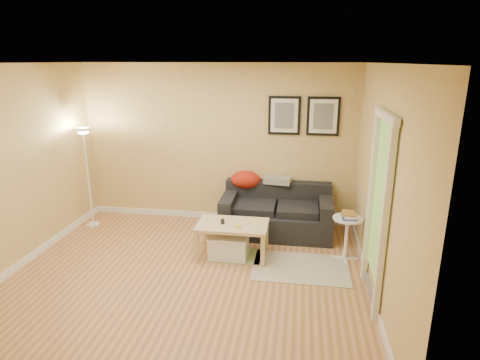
{
  "coord_description": "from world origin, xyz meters",
  "views": [
    {
      "loc": [
        1.36,
        -4.44,
        2.63
      ],
      "look_at": [
        0.55,
        0.85,
        1.05
      ],
      "focal_mm": 30.42,
      "sensor_mm": 36.0,
      "label": 1
    }
  ],
  "objects": [
    {
      "name": "floor",
      "position": [
        0.0,
        0.0,
        0.0
      ],
      "size": [
        4.5,
        4.5,
        0.0
      ],
      "primitive_type": "plane",
      "color": "tan",
      "rests_on": "ground"
    },
    {
      "name": "ceiling",
      "position": [
        0.0,
        0.0,
        2.6
      ],
      "size": [
        4.5,
        4.5,
        0.0
      ],
      "primitive_type": "plane",
      "rotation": [
        3.14,
        0.0,
        0.0
      ],
      "color": "white",
      "rests_on": "wall_back"
    },
    {
      "name": "wall_back",
      "position": [
        0.0,
        2.0,
        1.3
      ],
      "size": [
        4.5,
        0.0,
        4.5
      ],
      "primitive_type": "plane",
      "rotation": [
        1.57,
        0.0,
        0.0
      ],
      "color": "#DBC170",
      "rests_on": "ground"
    },
    {
      "name": "wall_front",
      "position": [
        0.0,
        -2.0,
        1.3
      ],
      "size": [
        4.5,
        0.0,
        4.5
      ],
      "primitive_type": "plane",
      "rotation": [
        -1.57,
        0.0,
        0.0
      ],
      "color": "#DBC170",
      "rests_on": "ground"
    },
    {
      "name": "wall_left",
      "position": [
        -2.25,
        0.0,
        1.3
      ],
      "size": [
        0.0,
        4.0,
        4.0
      ],
      "primitive_type": "plane",
      "rotation": [
        1.57,
        0.0,
        1.57
      ],
      "color": "#DBC170",
      "rests_on": "ground"
    },
    {
      "name": "wall_right",
      "position": [
        2.25,
        0.0,
        1.3
      ],
      "size": [
        0.0,
        4.0,
        4.0
      ],
      "primitive_type": "plane",
      "rotation": [
        1.57,
        0.0,
        -1.57
      ],
      "color": "#DBC170",
      "rests_on": "ground"
    },
    {
      "name": "baseboard_back",
      "position": [
        0.0,
        1.99,
        0.05
      ],
      "size": [
        4.5,
        0.02,
        0.1
      ],
      "primitive_type": "cube",
      "color": "white",
      "rests_on": "ground"
    },
    {
      "name": "baseboard_left",
      "position": [
        -2.24,
        0.0,
        0.05
      ],
      "size": [
        0.02,
        4.0,
        0.1
      ],
      "primitive_type": "cube",
      "color": "white",
      "rests_on": "ground"
    },
    {
      "name": "baseboard_right",
      "position": [
        2.24,
        0.0,
        0.05
      ],
      "size": [
        0.02,
        4.0,
        0.1
      ],
      "primitive_type": "cube",
      "color": "white",
      "rests_on": "ground"
    },
    {
      "name": "sofa",
      "position": [
        1.02,
        1.53,
        0.38
      ],
      "size": [
        1.7,
        0.9,
        0.75
      ],
      "primitive_type": null,
      "color": "black",
      "rests_on": "ground"
    },
    {
      "name": "red_throw",
      "position": [
        0.49,
        1.82,
        0.77
      ],
      "size": [
        0.48,
        0.36,
        0.28
      ],
      "primitive_type": null,
      "color": "red",
      "rests_on": "sofa"
    },
    {
      "name": "plaid_throw",
      "position": [
        1.01,
        1.85,
        0.78
      ],
      "size": [
        0.45,
        0.32,
        0.1
      ],
      "primitive_type": null,
      "rotation": [
        0.0,
        0.0,
        -0.14
      ],
      "color": "#C6BC74",
      "rests_on": "sofa"
    },
    {
      "name": "framed_print_left",
      "position": [
        1.08,
        1.98,
        1.8
      ],
      "size": [
        0.5,
        0.04,
        0.6
      ],
      "primitive_type": null,
      "color": "black",
      "rests_on": "wall_back"
    },
    {
      "name": "framed_print_right",
      "position": [
        1.68,
        1.98,
        1.8
      ],
      "size": [
        0.5,
        0.04,
        0.6
      ],
      "primitive_type": null,
      "color": "black",
      "rests_on": "wall_back"
    },
    {
      "name": "area_rug",
      "position": [
        1.42,
        0.43,
        0.01
      ],
      "size": [
        1.25,
        0.85,
        0.01
      ],
      "primitive_type": "cube",
      "color": "#B9A892",
      "rests_on": "ground"
    },
    {
      "name": "green_runner",
      "position": [
        0.53,
        0.66,
        0.01
      ],
      "size": [
        0.7,
        0.5,
        0.01
      ],
      "primitive_type": "cube",
      "color": "#668C4C",
      "rests_on": "ground"
    },
    {
      "name": "coffee_table",
      "position": [
        0.48,
        0.65,
        0.24
      ],
      "size": [
        1.05,
        0.74,
        0.48
      ],
      "primitive_type": null,
      "rotation": [
        0.0,
        0.0,
        -0.16
      ],
      "color": "#DEC187",
      "rests_on": "ground"
    },
    {
      "name": "remote_control",
      "position": [
        0.33,
        0.67,
        0.49
      ],
      "size": [
        0.08,
        0.17,
        0.02
      ],
      "primitive_type": "cube",
      "rotation": [
        0.0,
        0.0,
        0.22
      ],
      "color": "black",
      "rests_on": "coffee_table"
    },
    {
      "name": "tape_roll",
      "position": [
        0.58,
        0.53,
        0.5
      ],
      "size": [
        0.07,
        0.07,
        0.03
      ],
      "primitive_type": "cylinder",
      "color": "yellow",
      "rests_on": "coffee_table"
    },
    {
      "name": "storage_bin",
      "position": [
        0.43,
        0.6,
        0.17
      ],
      "size": [
        0.54,
        0.4,
        0.33
      ],
      "primitive_type": null,
      "color": "white",
      "rests_on": "ground"
    },
    {
      "name": "side_table",
      "position": [
        2.02,
        0.78,
        0.3
      ],
      "size": [
        0.4,
        0.4,
        0.61
      ],
      "primitive_type": null,
      "color": "white",
      "rests_on": "ground"
    },
    {
      "name": "book_stack",
      "position": [
        2.03,
        0.78,
        0.65
      ],
      "size": [
        0.26,
        0.3,
        0.08
      ],
      "primitive_type": null,
      "rotation": [
        0.0,
        0.0,
        0.37
      ],
      "color": "#2F408F",
      "rests_on": "side_table"
    },
    {
      "name": "floor_lamp",
      "position": [
        -2.0,
        1.38,
        0.77
      ],
      "size": [
        0.21,
        0.21,
        1.64
      ],
      "primitive_type": null,
      "color": "white",
      "rests_on": "ground"
    },
    {
      "name": "doorway",
      "position": [
        2.2,
        -0.15,
        1.02
      ],
      "size": [
        0.12,
        1.01,
        2.13
      ],
      "primitive_type": null,
      "color": "white",
      "rests_on": "ground"
    }
  ]
}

